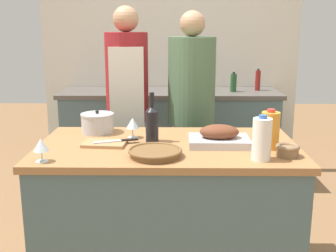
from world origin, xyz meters
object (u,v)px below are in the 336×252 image
Objects in this scene: roasting_pan at (219,137)px; person_cook_aproned at (128,104)px; stock_pot at (98,123)px; milk_jug at (262,139)px; wine_bottle_green at (152,122)px; wine_glass_right at (133,124)px; knife_chef at (117,141)px; condiment_bottle_extra at (192,83)px; person_cook_guest at (191,108)px; cutting_board at (105,144)px; wicker_basket at (155,152)px; juice_jug at (270,130)px; condiment_bottle_short at (233,83)px; condiment_bottle_tall at (258,80)px; wine_glass_left at (41,145)px; mixing_bowl at (287,150)px.

roasting_pan is 0.21× the size of person_cook_aproned.
milk_jug reaches higher than stock_pot.
wine_bottle_green reaches higher than wine_glass_right.
milk_jug reaches higher than roasting_pan.
wine_glass_right is 0.49× the size of knife_chef.
stock_pot is at bearing -115.07° from condiment_bottle_extra.
person_cook_guest reaches higher than milk_jug.
stock_pot is (-0.09, 0.30, 0.05)m from cutting_board.
person_cook_aproned is at bearing 103.23° from wicker_basket.
milk_jug is at bearing -17.12° from cutting_board.
milk_jug reaches higher than juice_jug.
condiment_bottle_short is (0.90, 1.62, 0.13)m from knife_chef.
condiment_bottle_tall reaches higher than juice_jug.
roasting_pan is 0.99m from wine_glass_left.
wine_glass_right is (0.42, 0.48, 0.00)m from wine_glass_left.
knife_chef is 1.24× the size of condiment_bottle_tall.
person_cook_guest is (-0.43, -0.76, -0.10)m from condiment_bottle_short.
knife_chef is at bearing -59.25° from stock_pot.
person_cook_aproned reaches higher than condiment_bottle_short.
cutting_board is at bearing -72.87° from stock_pot.
roasting_pan is at bearing 0.67° from cutting_board.
condiment_bottle_short is at bearing 57.50° from wine_glass_left.
condiment_bottle_tall is at bearing 72.20° from roasting_pan.
wine_glass_left is at bearing -131.35° from wine_glass_right.
person_cook_aproned reaches higher than wine_glass_left.
wicker_basket is 1.38× the size of condiment_bottle_tall.
milk_jug is at bearing -59.97° from person_cook_aproned.
mixing_bowl is at bearing -23.32° from wine_glass_right.
roasting_pan is 0.41m from wine_bottle_green.
condiment_bottle_short is 1.26× the size of condiment_bottle_extra.
wicker_basket reaches higher than knife_chef.
stock_pot is 0.13× the size of person_cook_aproned.
roasting_pan is 1.74m from condiment_bottle_extra.
wine_glass_left is 0.48m from knife_chef.
condiment_bottle_extra is at bearing 79.37° from wine_bottle_green.
knife_chef is at bearing -123.83° from condiment_bottle_tall.
stock_pot is (-0.40, 0.51, 0.04)m from wicker_basket.
wicker_basket is at bearing 9.32° from wine_glass_left.
milk_jug is 0.84m from knife_chef.
wine_bottle_green is 0.67m from wine_glass_left.
condiment_bottle_extra is (-0.08, 1.73, 0.08)m from roasting_pan.
juice_jug is (-0.06, 0.15, 0.07)m from mixing_bowl.
person_cook_guest is at bearing 42.94° from stock_pot.
knife_chef is 1.74× the size of condiment_bottle_extra.
stock_pot is 1.95m from condiment_bottle_tall.
wicker_basket is 0.97× the size of wine_bottle_green.
stock_pot reaches higher than wicker_basket.
milk_jug is at bearing -82.32° from condiment_bottle_extra.
condiment_bottle_short is at bearing 33.15° from person_cook_aproned.
wine_bottle_green reaches higher than cutting_board.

